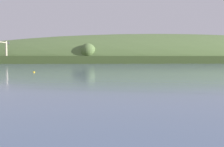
{
  "coord_description": "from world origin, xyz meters",
  "views": [
    {
      "loc": [
        -9.28,
        6.24,
        3.22
      ],
      "look_at": [
        -4.4,
        37.03,
        1.41
      ],
      "focal_mm": 39.15,
      "sensor_mm": 36.0,
      "label": 1
    }
  ],
  "objects": [
    {
      "name": "dockside_crane",
      "position": [
        -61.92,
        211.14,
        8.55
      ],
      "size": [
        5.4,
        13.76,
        17.62
      ],
      "rotation": [
        0.0,
        0.0,
        4.44
      ],
      "color": "#4C4C51",
      "rests_on": "ground"
    },
    {
      "name": "mooring_buoy_off_fishing_boat",
      "position": [
        -18.9,
        68.64,
        0.0
      ],
      "size": [
        0.53,
        0.53,
        0.61
      ],
      "color": "yellow",
      "rests_on": "ground"
    },
    {
      "name": "far_shoreline_hill",
      "position": [
        75.75,
        237.89,
        0.29
      ],
      "size": [
        598.86,
        153.61,
        56.35
      ],
      "rotation": [
        0.0,
        0.0,
        -0.09
      ],
      "color": "#3C4E24",
      "rests_on": "ground"
    }
  ]
}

